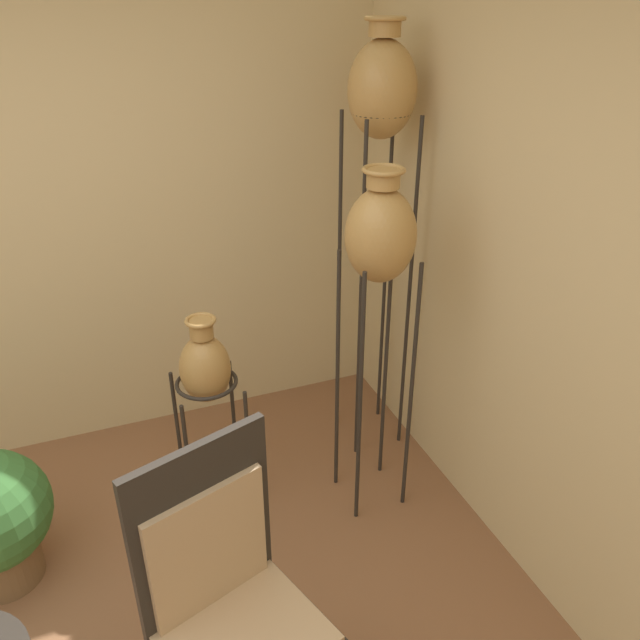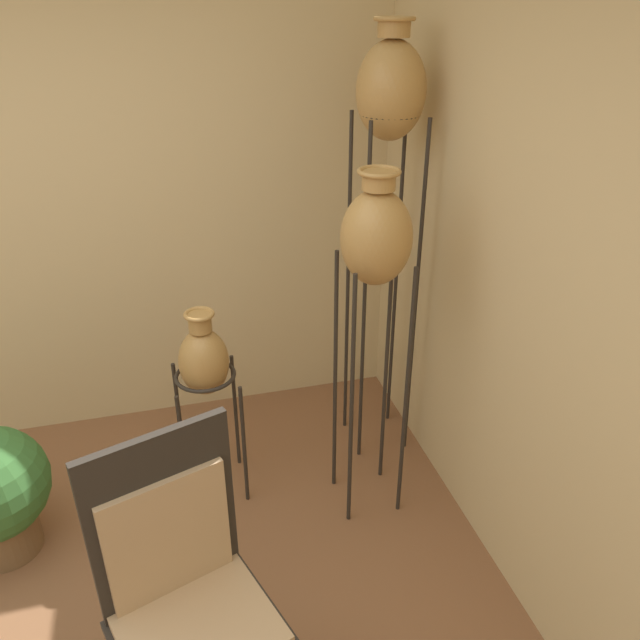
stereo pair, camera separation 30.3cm
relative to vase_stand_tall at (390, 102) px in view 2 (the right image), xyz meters
The scene contains 6 objects.
wall_back 1.98m from the vase_stand_tall, 160.29° to the left, with size 8.03×0.06×2.70m.
wall_right 1.54m from the vase_stand_tall, 79.44° to the right, with size 0.06×8.03×2.70m.
vase_stand_tall is the anchor object (origin of this frame).
vase_stand_medium 0.72m from the vase_stand_tall, 114.56° to the right, with size 0.31×0.31×1.73m.
vase_stand_short 1.51m from the vase_stand_tall, 169.25° to the right, with size 0.32×0.32×1.05m.
chair 2.18m from the vase_stand_tall, 130.68° to the right, with size 0.63×0.59×1.18m.
Camera 2 is at (0.70, -1.41, 2.36)m, focal length 35.00 mm.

